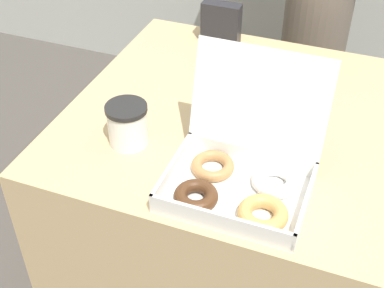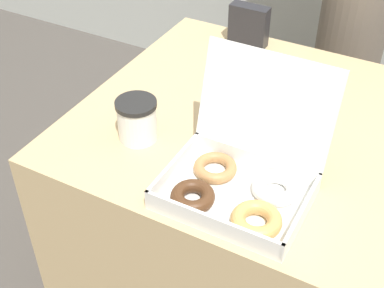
% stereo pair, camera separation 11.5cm
% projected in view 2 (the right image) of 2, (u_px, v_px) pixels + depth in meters
% --- Properties ---
extents(ground_plane, '(14.00, 14.00, 0.00)m').
position_uv_depth(ground_plane, '(255.00, 288.00, 1.87)').
color(ground_plane, '#4C4742').
extents(table, '(1.04, 0.90, 0.72)m').
position_uv_depth(table, '(263.00, 217.00, 1.65)').
color(table, tan).
rests_on(table, ground_plane).
extents(donut_box, '(0.32, 0.32, 0.28)m').
position_uv_depth(donut_box, '(242.00, 179.00, 1.19)').
color(donut_box, white).
rests_on(donut_box, table).
extents(coffee_cup, '(0.10, 0.10, 0.11)m').
position_uv_depth(coffee_cup, '(137.00, 120.00, 1.34)').
color(coffee_cup, white).
rests_on(coffee_cup, table).
extents(napkin_holder, '(0.13, 0.05, 0.13)m').
position_uv_depth(napkin_holder, '(249.00, 26.00, 1.72)').
color(napkin_holder, '#232328').
rests_on(napkin_holder, table).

